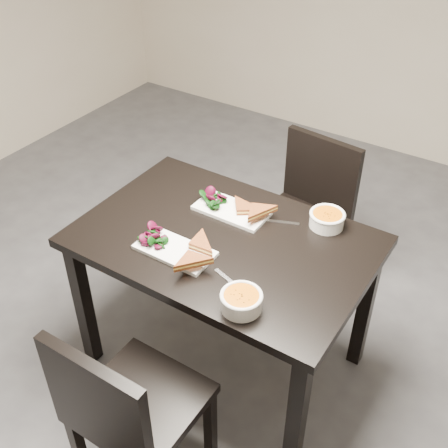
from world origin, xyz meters
name	(u,v)px	position (x,y,z in m)	size (l,w,h in m)	color
ground	(223,368)	(0.00, 0.00, 0.00)	(5.00, 5.00, 0.00)	#47474C
table	(224,256)	(-0.03, 0.06, 0.65)	(1.20, 0.80, 0.75)	black
chair_near	(125,409)	(0.02, -0.66, 0.48)	(0.42, 0.42, 0.85)	black
chair_far	(307,208)	(0.02, 0.78, 0.48)	(0.46, 0.46, 0.85)	black
plate_near	(175,250)	(-0.15, -0.12, 0.76)	(0.32, 0.16, 0.02)	white
sandwich_near	(190,247)	(-0.08, -0.11, 0.79)	(0.16, 0.12, 0.05)	#9B4B20
salad_near	(155,236)	(-0.25, -0.12, 0.79)	(0.10, 0.09, 0.04)	black
soup_bowl_near	(241,300)	(0.24, -0.25, 0.79)	(0.15, 0.15, 0.07)	white
cutlery_near	(231,282)	(0.13, -0.15, 0.75)	(0.18, 0.02, 0.00)	silver
plate_far	(231,210)	(-0.10, 0.23, 0.76)	(0.32, 0.16, 0.02)	white
sandwich_far	(243,211)	(-0.04, 0.21, 0.79)	(0.16, 0.12, 0.05)	#9B4B20
salad_far	(212,198)	(-0.20, 0.23, 0.79)	(0.10, 0.09, 0.04)	black
soup_bowl_far	(327,219)	(0.29, 0.36, 0.79)	(0.15, 0.15, 0.07)	white
cutlery_far	(278,222)	(0.10, 0.27, 0.75)	(0.18, 0.02, 0.00)	silver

